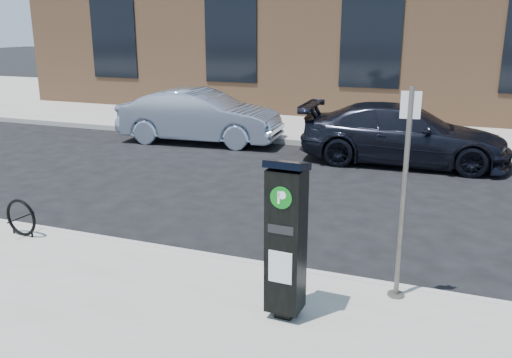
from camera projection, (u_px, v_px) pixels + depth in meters
The scene contains 10 objects.
ground at pixel (218, 265), 7.73m from camera, with size 120.00×120.00×0.00m, color black.
sidewalk_far at pixel (376, 114), 20.27m from camera, with size 60.00×12.00×0.15m, color gray.
curb_near at pixel (217, 261), 7.69m from camera, with size 60.00×0.12×0.16m, color #9E9B93.
curb_far at pixel (341, 146), 14.90m from camera, with size 60.00×0.12×0.16m, color #9E9B93.
building at pixel (394, 2), 21.83m from camera, with size 28.00×10.05×8.25m.
parking_kiosk at pixel (286, 238), 5.85m from camera, with size 0.43×0.39×1.83m.
sign_pole at pixel (403, 198), 6.21m from camera, with size 0.22×0.20×2.51m.
bike_rack at pixel (21, 218), 8.34m from camera, with size 0.60×0.09×0.59m.
car_silver at pixel (200, 116), 15.53m from camera, with size 1.61×4.62×1.52m, color #909FB7.
car_dark at pixel (403, 134), 13.19m from camera, with size 2.02×4.97×1.44m, color black.
Camera 1 is at (3.06, -6.42, 3.32)m, focal length 38.00 mm.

